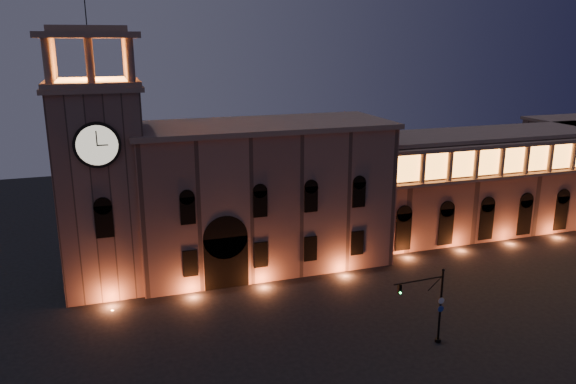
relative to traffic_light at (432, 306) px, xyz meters
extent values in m
plane|color=black|center=(-7.06, 1.79, -3.84)|extent=(160.00, 160.00, 0.00)
cube|color=#7B5A51|center=(-9.06, 23.79, 4.66)|extent=(30.00, 12.00, 17.00)
cube|color=#8A6D5F|center=(-9.06, 23.79, 13.46)|extent=(30.80, 12.80, 0.60)
cube|color=black|center=(-15.06, 18.39, -0.84)|extent=(5.00, 1.40, 6.00)
cylinder|color=black|center=(-15.06, 18.39, 2.16)|extent=(5.00, 1.40, 5.00)
cube|color=orange|center=(-15.06, 18.19, -1.04)|extent=(4.20, 0.20, 5.00)
cube|color=#7B5A51|center=(-27.56, 22.79, 7.16)|extent=(9.00, 9.00, 22.00)
cube|color=#8A6D5F|center=(-27.56, 22.79, 18.41)|extent=(9.80, 9.80, 0.50)
cylinder|color=black|center=(-27.56, 18.11, 13.16)|extent=(4.60, 0.35, 4.60)
cylinder|color=beige|center=(-27.56, 17.97, 13.16)|extent=(4.00, 0.12, 4.00)
cube|color=#8A6D5F|center=(-27.56, 22.79, 18.91)|extent=(9.40, 9.40, 0.50)
cube|color=orange|center=(-27.56, 22.79, 19.21)|extent=(6.80, 6.80, 0.15)
cylinder|color=#8A6D5F|center=(-31.36, 18.99, 21.26)|extent=(0.76, 0.76, 4.20)
cylinder|color=#8A6D5F|center=(-27.56, 18.99, 21.26)|extent=(0.76, 0.76, 4.20)
cylinder|color=#8A6D5F|center=(-23.76, 18.99, 21.26)|extent=(0.76, 0.76, 4.20)
cylinder|color=#8A6D5F|center=(-31.36, 26.59, 21.26)|extent=(0.76, 0.76, 4.20)
cylinder|color=#8A6D5F|center=(-27.56, 26.59, 21.26)|extent=(0.76, 0.76, 4.20)
cylinder|color=#8A6D5F|center=(-23.76, 26.59, 21.26)|extent=(0.76, 0.76, 4.20)
cylinder|color=#8A6D5F|center=(-31.36, 22.79, 21.26)|extent=(0.76, 0.76, 4.20)
cylinder|color=#8A6D5F|center=(-23.76, 22.79, 21.26)|extent=(0.76, 0.76, 4.20)
cube|color=#8A6D5F|center=(-27.56, 22.79, 23.66)|extent=(9.80, 9.80, 0.60)
cube|color=#8A6D5F|center=(-27.56, 22.79, 24.26)|extent=(7.50, 7.50, 0.60)
cylinder|color=black|center=(-27.56, 22.79, 26.56)|extent=(0.10, 0.10, 4.00)
cube|color=brown|center=(24.94, 25.79, 3.16)|extent=(40.00, 10.00, 14.00)
cube|color=#8A6D5F|center=(24.94, 25.79, 10.41)|extent=(40.60, 10.60, 0.50)
cube|color=#8A6D5F|center=(24.94, 20.29, 5.46)|extent=(40.00, 1.20, 0.40)
cube|color=#8A6D5F|center=(24.94, 20.29, 9.76)|extent=(40.00, 1.40, 0.50)
cube|color=orange|center=(24.94, 20.84, 7.66)|extent=(38.00, 0.15, 3.60)
cylinder|color=#8A6D5F|center=(6.94, 20.29, 7.66)|extent=(0.70, 0.70, 4.00)
cylinder|color=#8A6D5F|center=(10.94, 20.29, 7.66)|extent=(0.70, 0.70, 4.00)
cylinder|color=#8A6D5F|center=(14.94, 20.29, 7.66)|extent=(0.70, 0.70, 4.00)
cylinder|color=#8A6D5F|center=(18.94, 20.29, 7.66)|extent=(0.70, 0.70, 4.00)
cylinder|color=#8A6D5F|center=(22.94, 20.29, 7.66)|extent=(0.70, 0.70, 4.00)
cylinder|color=#8A6D5F|center=(26.94, 20.29, 7.66)|extent=(0.70, 0.70, 4.00)
cylinder|color=#8A6D5F|center=(30.94, 20.29, 7.66)|extent=(0.70, 0.70, 4.00)
cylinder|color=#8A6D5F|center=(34.94, 20.29, 7.66)|extent=(0.70, 0.70, 4.00)
cylinder|color=black|center=(0.90, 0.05, -0.31)|extent=(0.20, 0.20, 7.07)
cylinder|color=black|center=(0.90, 0.05, -3.69)|extent=(0.57, 0.57, 0.30)
sphere|color=black|center=(0.90, 0.05, 3.33)|extent=(0.28, 0.28, 0.28)
cylinder|color=black|center=(-1.63, -0.06, 2.73)|extent=(5.05, 0.33, 0.12)
cube|color=black|center=(-3.55, -0.14, 2.22)|extent=(0.31, 0.30, 0.86)
cylinder|color=#0CE53F|center=(-3.54, -0.30, 1.94)|extent=(0.19, 0.09, 0.18)
cylinder|color=silver|center=(0.85, -0.10, 0.40)|extent=(0.61, 0.07, 0.61)
cylinder|color=navy|center=(0.85, -0.10, -0.41)|extent=(0.61, 0.07, 0.61)
camera|label=1|loc=(-27.01, -39.61, 23.22)|focal=35.00mm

